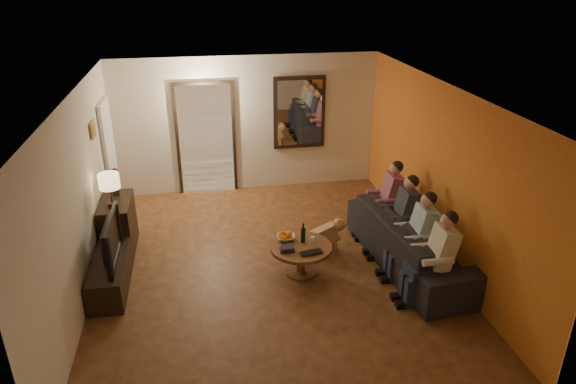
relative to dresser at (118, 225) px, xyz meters
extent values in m
cube|color=#482813|center=(2.25, -0.95, -0.41)|extent=(5.00, 6.00, 0.01)
cube|color=white|center=(2.25, -0.95, 2.19)|extent=(5.00, 6.00, 0.01)
cube|color=beige|center=(2.25, 2.05, 0.89)|extent=(5.00, 0.02, 2.60)
cube|color=beige|center=(2.25, -3.95, 0.89)|extent=(5.00, 0.02, 2.60)
cube|color=beige|center=(-0.25, -0.95, 0.89)|extent=(0.02, 6.00, 2.60)
cube|color=beige|center=(4.75, -0.95, 0.89)|extent=(0.02, 6.00, 2.60)
cube|color=#B85A1F|center=(4.74, -0.95, 0.89)|extent=(0.01, 6.00, 2.60)
cube|color=#FFE0A5|center=(1.45, 2.03, 0.64)|extent=(1.00, 0.06, 2.10)
cube|color=black|center=(1.45, 2.02, 0.64)|extent=(1.12, 0.04, 2.22)
cube|color=silver|center=(1.70, 2.04, 0.49)|extent=(0.45, 0.03, 1.70)
cube|color=black|center=(3.25, 2.01, 1.09)|extent=(1.00, 0.05, 1.40)
cube|color=white|center=(3.25, 1.98, 1.09)|extent=(0.86, 0.02, 1.26)
cube|color=white|center=(-0.21, 1.35, 0.61)|extent=(0.06, 0.85, 2.04)
cube|color=#B28C33|center=(-0.22, 0.35, 1.44)|extent=(0.03, 0.28, 0.24)
cube|color=brown|center=(-0.21, 0.35, 1.44)|extent=(0.01, 0.22, 0.18)
cube|color=black|center=(0.00, 0.00, 0.00)|extent=(0.45, 0.92, 0.82)
cube|color=black|center=(0.00, -1.10, -0.19)|extent=(0.45, 1.32, 0.44)
imported|color=black|center=(0.00, -1.10, 0.34)|extent=(1.09, 0.14, 0.63)
imported|color=black|center=(4.32, -1.25, -0.02)|extent=(2.72, 1.28, 0.77)
cylinder|color=brown|center=(2.64, -1.20, -0.18)|extent=(1.08, 1.08, 0.45)
imported|color=white|center=(2.46, -0.98, 0.07)|extent=(0.26, 0.26, 0.06)
cylinder|color=silver|center=(2.82, -1.15, 0.09)|extent=(0.06, 0.06, 0.10)
imported|color=black|center=(2.74, -1.48, 0.05)|extent=(0.36, 0.27, 0.03)
camera|label=1|loc=(1.34, -7.39, 3.68)|focal=32.00mm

